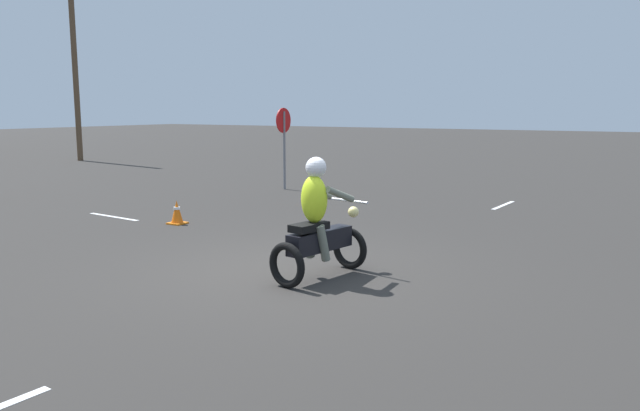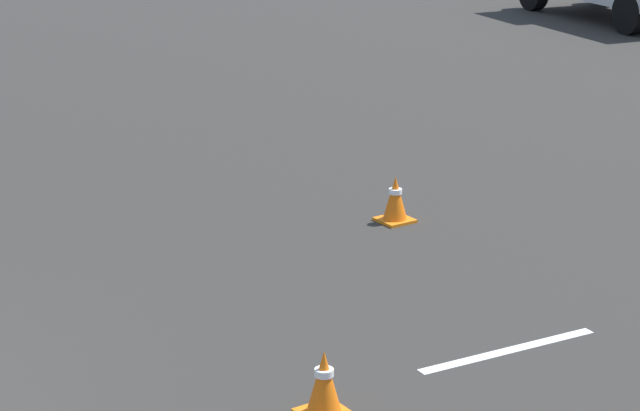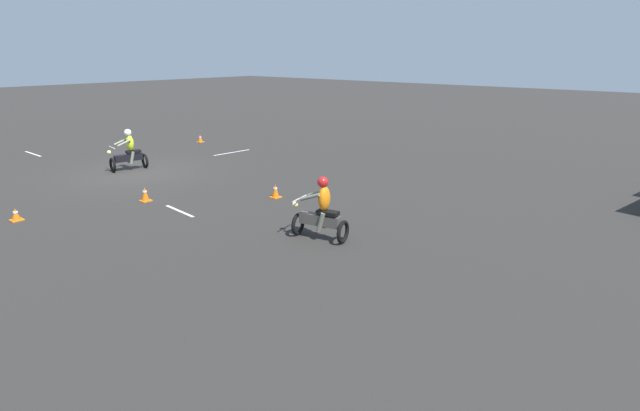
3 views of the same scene
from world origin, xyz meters
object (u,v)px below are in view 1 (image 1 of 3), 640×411
Objects in this scene: traffic_cone_near_left at (312,198)px; traffic_cone_mid_center at (177,213)px; motorcycle_rider_foreground at (318,226)px; stop_sign at (284,132)px; utility_pole_near at (75,65)px.

traffic_cone_mid_center is at bearing 163.01° from traffic_cone_near_left.
motorcycle_rider_foreground is 6.48m from traffic_cone_near_left.
traffic_cone_mid_center reaches higher than traffic_cone_near_left.
stop_sign is 4.84× the size of traffic_cone_mid_center.
utility_pole_near is at bearing 69.73° from traffic_cone_near_left.
traffic_cone_near_left is (5.47, 3.44, -0.55)m from motorcycle_rider_foreground.
traffic_cone_near_left is 3.60m from traffic_cone_mid_center.
traffic_cone_near_left is (-2.13, -2.21, -1.46)m from stop_sign.
utility_pole_near is (9.14, 14.35, 3.88)m from traffic_cone_mid_center.
stop_sign is at bearing 137.16° from motorcycle_rider_foreground.
traffic_cone_near_left is 0.76× the size of traffic_cone_mid_center.
motorcycle_rider_foreground is 9.51m from stop_sign.
traffic_cone_mid_center is 17.45m from utility_pole_near.
utility_pole_near is (3.56, 13.20, 2.48)m from stop_sign.
motorcycle_rider_foreground is 0.20× the size of utility_pole_near.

